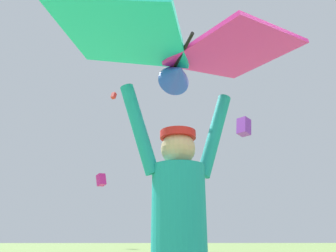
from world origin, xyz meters
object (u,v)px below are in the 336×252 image
object	(u,v)px
distant_kite_purple_far_center	(244,127)
distant_kite_magenta_low_right	(101,180)
distant_kite_red_mid_left	(114,96)
kite_flyer_person	(179,238)
held_stunt_kite	(180,51)
marker_flag	(187,210)

from	to	relation	value
distant_kite_purple_far_center	distant_kite_magenta_low_right	bearing A→B (deg)	139.11
distant_kite_red_mid_left	distant_kite_purple_far_center	world-z (taller)	distant_kite_red_mid_left
kite_flyer_person	distant_kite_magenta_low_right	distance (m)	31.78
kite_flyer_person	held_stunt_kite	bearing A→B (deg)	-77.24
distant_kite_red_mid_left	distant_kite_purple_far_center	distance (m)	16.83
kite_flyer_person	marker_flag	distance (m)	6.63
marker_flag	distant_kite_purple_far_center	bearing A→B (deg)	67.40
distant_kite_red_mid_left	marker_flag	world-z (taller)	distant_kite_red_mid_left
distant_kite_purple_far_center	distant_kite_red_mid_left	bearing A→B (deg)	139.34
held_stunt_kite	distant_kite_magenta_low_right	bearing A→B (deg)	101.62
kite_flyer_person	distant_kite_red_mid_left	bearing A→B (deg)	100.33
marker_flag	distant_kite_magenta_low_right	bearing A→B (deg)	105.98
distant_kite_purple_far_center	marker_flag	distance (m)	16.08
distant_kite_magenta_low_right	marker_flag	bearing A→B (deg)	-74.02
held_stunt_kite	kite_flyer_person	bearing A→B (deg)	102.76
held_stunt_kite	distant_kite_red_mid_left	size ratio (longest dim) A/B	2.38
held_stunt_kite	distant_kite_red_mid_left	bearing A→B (deg)	100.34
kite_flyer_person	held_stunt_kite	xyz separation A→B (m)	(0.02, -0.08, 1.26)
distant_kite_magenta_low_right	kite_flyer_person	bearing A→B (deg)	-78.38
held_stunt_kite	distant_kite_magenta_low_right	xyz separation A→B (m)	(-6.32, 30.71, 4.43)
distant_kite_magenta_low_right	distant_kite_red_mid_left	world-z (taller)	distant_kite_red_mid_left
kite_flyer_person	distant_kite_purple_far_center	size ratio (longest dim) A/B	1.41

